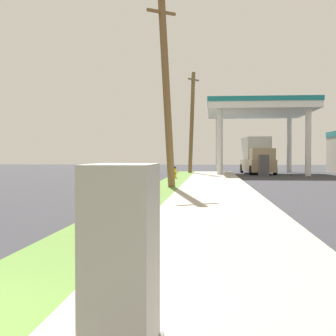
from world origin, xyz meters
TOP-DOWN VIEW (x-y plane):
  - fire_hydrant_nearest at (0.64, 5.27)m, footprint 0.42×0.38m
  - fire_hydrant_second at (0.60, 15.67)m, footprint 0.42×0.38m
  - fire_hydrant_third at (0.55, 26.85)m, footprint 0.42×0.37m
  - utility_pole_midground at (0.84, 18.06)m, footprint 1.26×0.98m
  - utility_pole_background at (1.21, 37.18)m, footprint 0.95×1.23m
  - utility_cabinet at (2.21, 0.04)m, footprint 0.48×0.81m
  - car_teal_by_near_pump at (7.72, 44.58)m, footprint 2.09×4.57m
  - truck_tan_at_forecourt at (6.71, 38.08)m, footprint 2.57×6.53m

SIDE VIEW (x-z plane):
  - fire_hydrant_nearest at x=0.64m, z-range 0.07..0.82m
  - fire_hydrant_second at x=0.60m, z-range 0.07..0.82m
  - fire_hydrant_third at x=0.55m, z-range 0.07..0.82m
  - car_teal_by_near_pump at x=7.72m, z-range -0.07..1.51m
  - utility_cabinet at x=2.21m, z-range 0.08..1.41m
  - truck_tan_at_forecourt at x=6.71m, z-range -0.07..3.04m
  - utility_pole_midground at x=0.84m, z-range 0.20..8.49m
  - utility_pole_background at x=1.21m, z-range 0.20..8.62m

